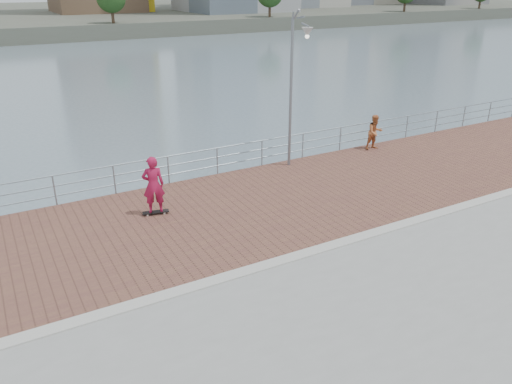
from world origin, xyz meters
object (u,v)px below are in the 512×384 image
skateboarder (153,185)px  bystander (375,132)px  guardrail (193,162)px  street_lamp (298,65)px

skateboarder → bystander: size_ratio=1.22×
guardrail → street_lamp: bearing=-12.8°
skateboarder → bystander: 11.18m
guardrail → skateboarder: skateboarder is taller
guardrail → skateboarder: 3.39m
street_lamp → guardrail: bearing=167.2°
bystander → street_lamp: bearing=-170.2°
skateboarder → bystander: bearing=-157.3°
street_lamp → bystander: 5.69m
bystander → skateboarder: bearing=-165.0°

